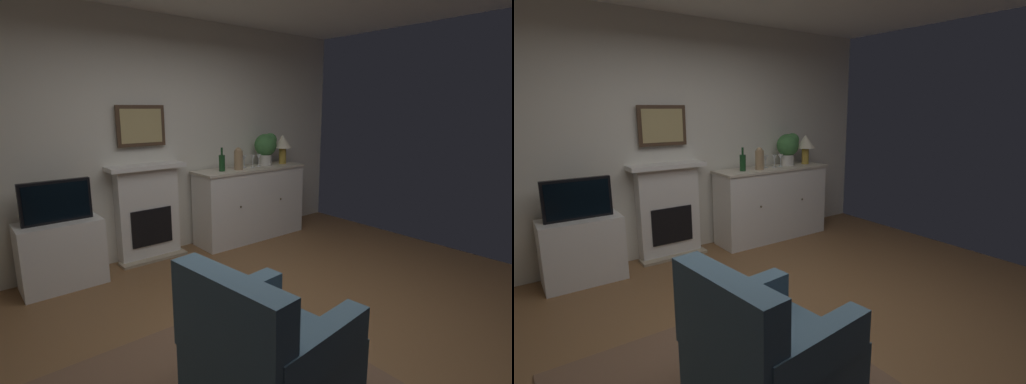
# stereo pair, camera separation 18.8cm
# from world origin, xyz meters

# --- Properties ---
(ground_plane) EXTENTS (5.85, 4.57, 0.10)m
(ground_plane) POSITION_xyz_m (0.00, 0.00, -0.05)
(ground_plane) COLOR brown
(ground_plane) RESTS_ON ground
(wall_rear) EXTENTS (5.85, 0.06, 2.73)m
(wall_rear) POSITION_xyz_m (0.00, 2.26, 1.37)
(wall_rear) COLOR silver
(wall_rear) RESTS_ON ground_plane
(fireplace_unit) EXTENTS (0.87, 0.30, 1.10)m
(fireplace_unit) POSITION_xyz_m (-0.11, 2.13, 0.55)
(fireplace_unit) COLOR white
(fireplace_unit) RESTS_ON ground_plane
(framed_picture) EXTENTS (0.55, 0.04, 0.45)m
(framed_picture) POSITION_xyz_m (-0.11, 2.17, 1.52)
(framed_picture) COLOR #473323
(sideboard_cabinet) EXTENTS (1.55, 0.49, 0.95)m
(sideboard_cabinet) POSITION_xyz_m (1.25, 1.95, 0.48)
(sideboard_cabinet) COLOR white
(sideboard_cabinet) RESTS_ON ground_plane
(table_lamp) EXTENTS (0.26, 0.26, 0.40)m
(table_lamp) POSITION_xyz_m (1.83, 1.95, 1.23)
(table_lamp) COLOR #B79338
(table_lamp) RESTS_ON sideboard_cabinet
(wine_bottle) EXTENTS (0.08, 0.08, 0.29)m
(wine_bottle) POSITION_xyz_m (0.80, 1.93, 1.06)
(wine_bottle) COLOR #193F1E
(wine_bottle) RESTS_ON sideboard_cabinet
(wine_glass_left) EXTENTS (0.07, 0.07, 0.16)m
(wine_glass_left) POSITION_xyz_m (1.17, 1.98, 1.07)
(wine_glass_left) COLOR silver
(wine_glass_left) RESTS_ON sideboard_cabinet
(wine_glass_center) EXTENTS (0.07, 0.07, 0.16)m
(wine_glass_center) POSITION_xyz_m (1.28, 1.94, 1.07)
(wine_glass_center) COLOR silver
(wine_glass_center) RESTS_ON sideboard_cabinet
(wine_glass_right) EXTENTS (0.07, 0.07, 0.16)m
(wine_glass_right) POSITION_xyz_m (1.39, 1.95, 1.07)
(wine_glass_right) COLOR silver
(wine_glass_right) RESTS_ON sideboard_cabinet
(vase_decorative) EXTENTS (0.11, 0.11, 0.28)m
(vase_decorative) POSITION_xyz_m (1.02, 1.90, 1.09)
(vase_decorative) COLOR #9E7F5B
(vase_decorative) RESTS_ON sideboard_cabinet
(tv_cabinet) EXTENTS (0.75, 0.42, 0.66)m
(tv_cabinet) POSITION_xyz_m (-1.08, 1.97, 0.33)
(tv_cabinet) COLOR white
(tv_cabinet) RESTS_ON ground_plane
(tv_set) EXTENTS (0.62, 0.07, 0.40)m
(tv_set) POSITION_xyz_m (-1.08, 1.94, 0.86)
(tv_set) COLOR black
(tv_set) RESTS_ON tv_cabinet
(potted_plant_small) EXTENTS (0.30, 0.30, 0.43)m
(potted_plant_small) POSITION_xyz_m (1.56, 2.00, 1.21)
(potted_plant_small) COLOR beige
(potted_plant_small) RESTS_ON sideboard_cabinet
(armchair) EXTENTS (0.88, 0.85, 0.92)m
(armchair) POSITION_xyz_m (-0.61, -0.52, 0.38)
(armchair) COLOR #3F596B
(armchair) RESTS_ON ground_plane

